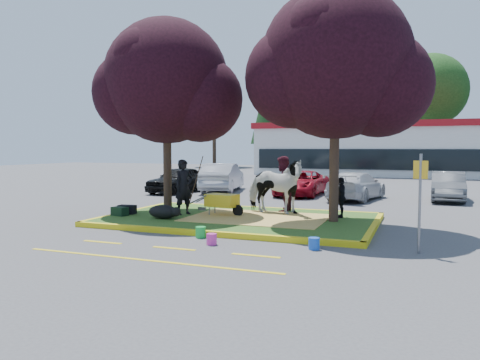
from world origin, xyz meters
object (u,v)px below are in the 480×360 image
(wheelbarrow, at_px, (222,201))
(sign_post, at_px, (420,193))
(handler, at_px, (184,187))
(bucket_pink, at_px, (212,239))
(bucket_blue, at_px, (314,244))
(cow, at_px, (274,187))
(calf, at_px, (163,212))
(car_black, at_px, (178,180))
(car_silver, at_px, (222,177))
(bucket_green, at_px, (201,232))

(wheelbarrow, distance_m, sign_post, 6.63)
(handler, xyz_separation_m, wheelbarrow, (1.23, 0.31, -0.43))
(bucket_pink, bearing_deg, bucket_blue, 8.56)
(cow, height_order, bucket_pink, cow)
(calf, height_order, wheelbarrow, wheelbarrow)
(wheelbarrow, bearing_deg, car_black, 136.22)
(bucket_blue, height_order, car_black, car_black)
(bucket_pink, bearing_deg, calf, 139.11)
(cow, xyz_separation_m, bucket_pink, (-0.17, -4.61, -0.91))
(cow, relative_size, bucket_blue, 7.74)
(cow, height_order, handler, same)
(car_black, distance_m, car_silver, 2.35)
(calf, relative_size, bucket_blue, 3.55)
(bucket_pink, height_order, car_black, car_black)
(bucket_green, bearing_deg, wheelbarrow, 102.63)
(wheelbarrow, height_order, bucket_pink, wheelbarrow)
(sign_post, relative_size, car_silver, 0.48)
(car_black, bearing_deg, wheelbarrow, -44.35)
(calf, xyz_separation_m, car_silver, (-2.43, 10.23, 0.39))
(sign_post, bearing_deg, wheelbarrow, 169.79)
(cow, relative_size, car_black, 0.54)
(wheelbarrow, xyz_separation_m, sign_post, (5.93, -2.87, 0.72))
(calf, height_order, bucket_blue, calf)
(cow, xyz_separation_m, handler, (-2.69, -1.25, 0.00))
(cow, xyz_separation_m, bucket_blue, (2.24, -4.25, -0.91))
(calf, distance_m, bucket_pink, 3.58)
(handler, bearing_deg, bucket_blue, -91.57)
(cow, relative_size, sign_post, 0.96)
(handler, bearing_deg, calf, -160.27)
(cow, height_order, bucket_green, cow)
(handler, bearing_deg, wheelbarrow, -46.14)
(calf, relative_size, bucket_green, 3.40)
(wheelbarrow, relative_size, car_silver, 0.40)
(wheelbarrow, bearing_deg, sign_post, -16.88)
(wheelbarrow, height_order, bucket_blue, wheelbarrow)
(calf, relative_size, car_silver, 0.21)
(cow, xyz_separation_m, car_silver, (-5.29, 7.96, -0.30))
(bucket_green, bearing_deg, calf, 141.56)
(bucket_blue, relative_size, car_black, 0.07)
(cow, xyz_separation_m, wheelbarrow, (-1.46, -0.94, -0.43))
(wheelbarrow, relative_size, bucket_pink, 6.70)
(car_silver, bearing_deg, cow, 112.00)
(sign_post, height_order, bucket_blue, sign_post)
(cow, height_order, wheelbarrow, cow)
(cow, relative_size, handler, 1.18)
(car_black, bearing_deg, bucket_green, -50.29)
(cow, bearing_deg, car_black, 56.38)
(wheelbarrow, distance_m, bucket_green, 3.08)
(bucket_blue, height_order, car_silver, car_silver)
(bucket_green, height_order, bucket_blue, bucket_green)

